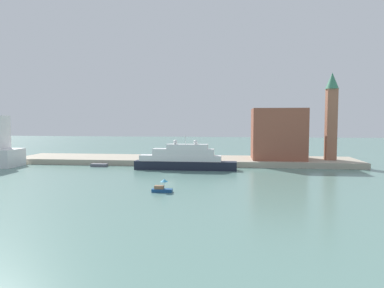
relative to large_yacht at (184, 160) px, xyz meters
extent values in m
plane|color=slate|center=(-2.31, -9.87, -2.90)|extent=(400.00, 400.00, 0.00)
cube|color=#ADA38E|center=(-2.31, 15.67, -2.05)|extent=(110.00, 19.08, 1.71)
cube|color=black|center=(0.41, 0.00, -1.67)|extent=(28.96, 3.60, 2.46)
cube|color=white|center=(-1.04, 0.00, 0.38)|extent=(23.17, 3.31, 1.65)
cube|color=white|center=(-0.17, 0.00, 2.14)|extent=(17.37, 3.02, 1.85)
cube|color=white|center=(0.99, 0.00, 3.72)|extent=(11.58, 2.73, 1.32)
cylinder|color=silver|center=(0.41, 0.00, 5.68)|extent=(0.16, 0.16, 2.59)
sphere|color=white|center=(3.31, 0.00, 4.98)|extent=(1.19, 1.19, 1.19)
sphere|color=white|center=(-2.48, 0.00, 4.98)|extent=(1.19, 1.19, 1.19)
cube|color=navy|center=(0.08, -30.96, -2.59)|extent=(4.01, 1.45, 0.63)
cube|color=#8C6647|center=(-0.52, -30.96, -1.95)|extent=(1.76, 1.16, 0.65)
cylinder|color=#B2B2B2|center=(0.48, -30.96, -1.57)|extent=(0.06, 0.06, 1.41)
cone|color=teal|center=(0.48, -30.96, -0.59)|extent=(1.58, 1.58, 0.55)
cube|color=#595966|center=(-26.39, 3.55, -2.47)|extent=(4.88, 1.99, 0.88)
cube|color=#93513D|center=(27.96, 16.07, 6.79)|extent=(16.26, 14.67, 15.98)
cube|color=#9E664C|center=(43.91, 15.22, 9.76)|extent=(3.10, 3.10, 21.92)
cone|color=#387A5B|center=(43.91, 15.22, 23.22)|extent=(4.03, 4.03, 5.00)
cube|color=silver|center=(-13.10, 10.01, -0.82)|extent=(4.19, 1.87, 0.77)
cube|color=#262D33|center=(-13.31, 10.01, -0.15)|extent=(2.51, 1.69, 0.57)
cylinder|color=#334C8C|center=(-8.42, 9.74, -0.40)|extent=(0.36, 0.36, 1.59)
sphere|color=tan|center=(-8.42, 9.74, 0.51)|extent=(0.24, 0.24, 0.24)
cylinder|color=black|center=(-5.44, 7.87, -0.86)|extent=(0.45, 0.45, 0.67)
camera|label=1|loc=(13.90, -97.76, 11.30)|focal=32.81mm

